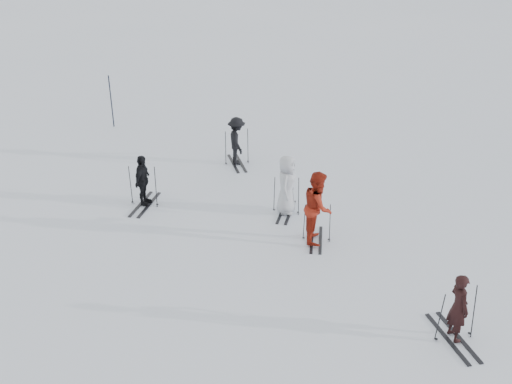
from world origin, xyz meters
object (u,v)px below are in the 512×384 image
Objects in this scene: skier_grey at (287,185)px; skier_uphill_left at (143,181)px; piste_marker at (111,101)px; skier_uphill_far at (237,141)px; skier_near_dark at (458,308)px; skier_red at (318,208)px.

skier_grey is 1.12× the size of skier_uphill_left.
skier_uphill_far is at bearing -44.53° from piste_marker.
skier_uphill_left is 4.26m from skier_uphill_far.
skier_red reaches higher than skier_near_dark.
piste_marker reaches higher than skier_uphill_left.
skier_uphill_far is 6.71m from piste_marker.
skier_near_dark is 0.70× the size of piste_marker.
skier_uphill_far is at bearing 13.16° from skier_near_dark.
skier_grey is 4.09m from skier_uphill_far.
skier_red is at bearing 17.74° from skier_near_dark.
skier_grey reaches higher than skier_uphill_far.
skier_grey is 1.05× the size of skier_uphill_far.
skier_red is (-1.94, 4.30, 0.23)m from skier_near_dark.
skier_uphill_far is at bearing -27.79° from skier_uphill_left.
skier_grey reaches higher than skier_near_dark.
skier_red reaches higher than skier_uphill_far.
skier_uphill_left is (-6.68, 7.04, 0.03)m from skier_near_dark.
piste_marker is at bearing 31.43° from skier_uphill_left.
skier_near_dark is at bearing -137.45° from skier_grey.
skier_red is 5.47m from skier_uphill_left.
skier_red is 1.18× the size of skier_uphill_far.
skier_red is 1.26× the size of skier_uphill_left.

